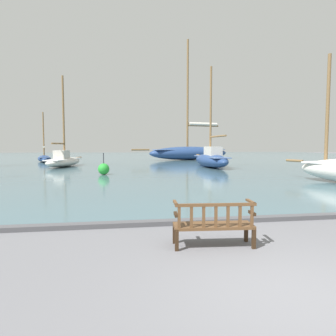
# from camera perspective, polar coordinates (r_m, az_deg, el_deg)

# --- Properties ---
(ground_plane) EXTENTS (160.00, 160.00, 0.00)m
(ground_plane) POSITION_cam_1_polar(r_m,az_deg,el_deg) (4.83, 24.14, -21.04)
(ground_plane) COLOR slate
(harbor_water) EXTENTS (100.00, 80.00, 0.08)m
(harbor_water) POSITION_cam_1_polar(r_m,az_deg,el_deg) (47.74, -5.93, 1.88)
(harbor_water) COLOR #476670
(harbor_water) RESTS_ON ground
(quay_edge_kerb) EXTENTS (40.00, 0.30, 0.12)m
(quay_edge_kerb) POSITION_cam_1_polar(r_m,az_deg,el_deg) (8.12, 8.99, -9.85)
(quay_edge_kerb) COLOR #4C4C50
(quay_edge_kerb) RESTS_ON ground
(park_bench) EXTENTS (1.64, 0.64, 0.92)m
(park_bench) POSITION_cam_1_polar(r_m,az_deg,el_deg) (6.18, 8.68, -10.44)
(park_bench) COLOR #322113
(park_bench) RESTS_ON ground
(sailboat_nearest_port) EXTENTS (13.84, 5.00, 16.09)m
(sailboat_nearest_port) POSITION_cam_1_polar(r_m,az_deg,el_deg) (41.20, 4.08, 3.13)
(sailboat_nearest_port) COLOR navy
(sailboat_nearest_port) RESTS_ON harbor_water
(sailboat_distant_harbor) EXTENTS (2.79, 5.67, 5.98)m
(sailboat_distant_harbor) POSITION_cam_1_polar(r_m,az_deg,el_deg) (39.19, -22.51, 1.85)
(sailboat_distant_harbor) COLOR navy
(sailboat_distant_harbor) RESTS_ON harbor_water
(sailboat_nearest_starboard) EXTENTS (3.21, 7.53, 8.36)m
(sailboat_nearest_starboard) POSITION_cam_1_polar(r_m,az_deg,el_deg) (29.43, -19.25, 1.43)
(sailboat_nearest_starboard) COLOR silver
(sailboat_nearest_starboard) RESTS_ON harbor_water
(sailboat_far_starboard) EXTENTS (1.98, 8.59, 9.02)m
(sailboat_far_starboard) POSITION_cam_1_polar(r_m,az_deg,el_deg) (27.35, 8.20, 1.78)
(sailboat_far_starboard) COLOR navy
(sailboat_far_starboard) RESTS_ON harbor_water
(channel_buoy) EXTENTS (0.76, 0.76, 1.46)m
(channel_buoy) POSITION_cam_1_polar(r_m,az_deg,el_deg) (20.58, -12.15, -0.18)
(channel_buoy) COLOR green
(channel_buoy) RESTS_ON harbor_water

